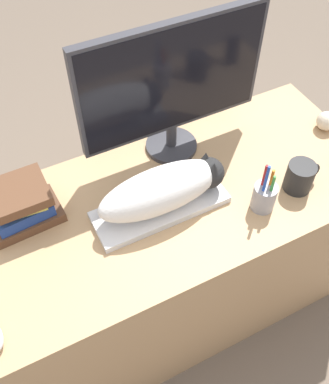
% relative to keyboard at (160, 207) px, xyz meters
% --- Properties ---
extents(ground_plane, '(12.00, 12.00, 0.00)m').
position_rel_keyboard_xyz_m(ground_plane, '(0.04, -0.28, -0.72)').
color(ground_plane, '#6B5B4C').
extents(desk, '(1.44, 0.62, 0.71)m').
position_rel_keyboard_xyz_m(desk, '(0.04, 0.03, -0.37)').
color(desk, tan).
rests_on(desk, ground_plane).
extents(keyboard, '(0.43, 0.15, 0.02)m').
position_rel_keyboard_xyz_m(keyboard, '(0.00, 0.00, 0.00)').
color(keyboard, silver).
rests_on(keyboard, desk).
extents(cat, '(0.42, 0.14, 0.14)m').
position_rel_keyboard_xyz_m(cat, '(0.02, 0.00, 0.08)').
color(cat, white).
rests_on(cat, keyboard).
extents(monitor, '(0.62, 0.18, 0.48)m').
position_rel_keyboard_xyz_m(monitor, '(0.16, 0.23, 0.26)').
color(monitor, '#333338').
rests_on(monitor, desk).
extents(coffee_mug, '(0.12, 0.09, 0.10)m').
position_rel_keyboard_xyz_m(coffee_mug, '(0.44, -0.12, 0.04)').
color(coffee_mug, black).
rests_on(coffee_mug, desk).
extents(pen_cup, '(0.07, 0.07, 0.20)m').
position_rel_keyboard_xyz_m(pen_cup, '(0.29, -0.14, 0.04)').
color(pen_cup, '#939399').
rests_on(pen_cup, desk).
extents(baseball, '(0.07, 0.07, 0.07)m').
position_rel_keyboard_xyz_m(baseball, '(0.71, 0.06, 0.02)').
color(baseball, beige).
rests_on(baseball, desk).
extents(book_stack, '(0.22, 0.17, 0.13)m').
position_rel_keyboard_xyz_m(book_stack, '(-0.39, 0.16, 0.05)').
color(book_stack, brown).
rests_on(book_stack, desk).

